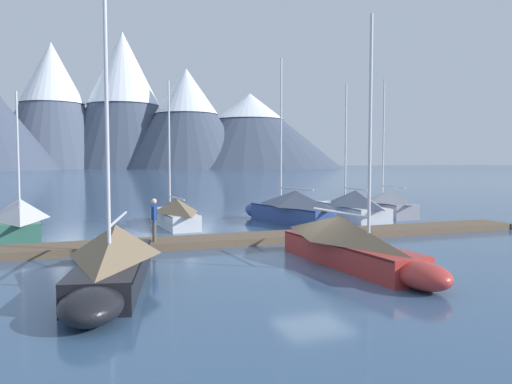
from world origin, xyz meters
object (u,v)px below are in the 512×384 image
sailboat_nearest_berth (20,217)px  sailboat_far_berth (287,208)px  sailboat_mid_dock_port (173,212)px  person_on_dock (154,217)px  sailboat_second_berth (113,258)px  sailboat_end_of_dock (384,203)px  sailboat_outer_slip (350,206)px  sailboat_mid_dock_starboard (351,243)px

sailboat_nearest_berth → sailboat_far_berth: bearing=-1.7°
sailboat_mid_dock_port → sailboat_far_berth: size_ratio=0.85×
sailboat_far_berth → person_on_dock: 9.75m
sailboat_second_berth → sailboat_end_of_dock: size_ratio=1.03×
sailboat_nearest_berth → sailboat_far_berth: (13.42, -0.39, 0.07)m
sailboat_outer_slip → sailboat_end_of_dock: bearing=18.0°
sailboat_mid_dock_port → sailboat_outer_slip: bearing=-4.0°
sailboat_second_berth → sailboat_far_berth: sailboat_far_berth is taller
sailboat_mid_dock_port → sailboat_outer_slip: sailboat_outer_slip is taller
sailboat_mid_dock_port → sailboat_mid_dock_starboard: size_ratio=0.99×
sailboat_nearest_berth → sailboat_outer_slip: bearing=0.3°
sailboat_second_berth → sailboat_outer_slip: (14.13, 11.36, 0.06)m
sailboat_nearest_berth → sailboat_far_berth: sailboat_far_berth is taller
sailboat_far_berth → sailboat_end_of_dock: bearing=11.6°
sailboat_second_berth → sailboat_mid_dock_port: bearing=72.6°
sailboat_end_of_dock → sailboat_mid_dock_port: bearing=-178.8°
sailboat_far_berth → sailboat_end_of_dock: (7.29, 1.49, -0.08)m
sailboat_nearest_berth → person_on_dock: (5.39, -5.90, 0.44)m
sailboat_nearest_berth → person_on_dock: bearing=-47.6°
sailboat_mid_dock_starboard → sailboat_second_berth: bearing=-179.9°
sailboat_far_berth → sailboat_outer_slip: (4.21, 0.49, -0.06)m
sailboat_far_berth → sailboat_mid_dock_port: bearing=168.8°
sailboat_outer_slip → person_on_dock: (-12.25, -5.99, 0.44)m
sailboat_mid_dock_port → sailboat_second_berth: bearing=-107.4°
sailboat_nearest_berth → sailboat_second_berth: sailboat_second_berth is taller
sailboat_mid_dock_starboard → sailboat_mid_dock_port: bearing=107.0°
sailboat_second_berth → sailboat_mid_dock_starboard: sailboat_second_berth is taller
sailboat_nearest_berth → sailboat_mid_dock_port: bearing=6.4°
sailboat_second_berth → sailboat_outer_slip: size_ratio=1.10×
sailboat_mid_dock_starboard → sailboat_end_of_dock: size_ratio=0.92×
sailboat_second_berth → sailboat_end_of_dock: sailboat_second_berth is taller
sailboat_mid_dock_port → sailboat_mid_dock_starboard: sailboat_mid_dock_starboard is taller
sailboat_end_of_dock → person_on_dock: sailboat_end_of_dock is taller
sailboat_mid_dock_port → person_on_dock: sailboat_mid_dock_port is taller
sailboat_nearest_berth → sailboat_second_berth: 11.80m
sailboat_mid_dock_port → sailboat_far_berth: 6.24m
sailboat_mid_dock_starboard → sailboat_far_berth: 11.12m
sailboat_mid_dock_port → person_on_dock: 7.00m
sailboat_nearest_berth → sailboat_mid_dock_port: sailboat_mid_dock_port is taller
person_on_dock → sailboat_outer_slip: bearing=26.1°
sailboat_end_of_dock → sailboat_far_berth: bearing=-168.4°
sailboat_mid_dock_starboard → person_on_dock: sailboat_mid_dock_starboard is taller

